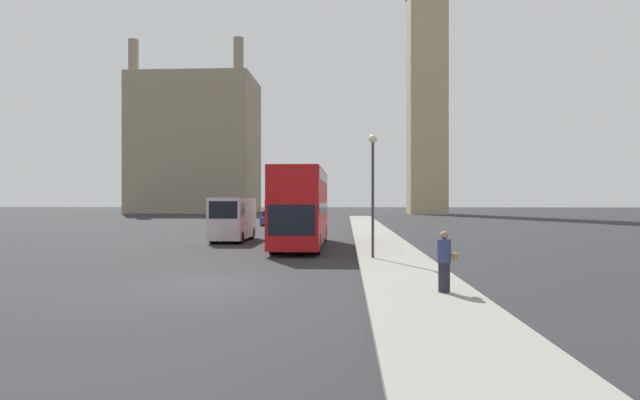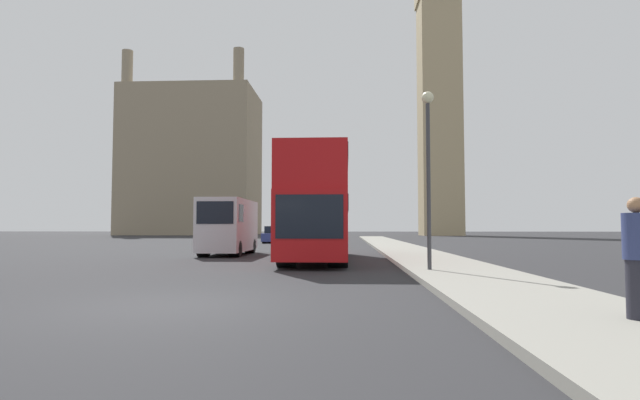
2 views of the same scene
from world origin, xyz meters
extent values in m
plane|color=#28282B|center=(0.00, 0.00, 0.00)|extent=(300.00, 300.00, 0.00)
cube|color=gray|center=(6.56, 0.00, 0.07)|extent=(3.12, 120.00, 0.15)
cube|color=tan|center=(19.08, 75.56, 20.01)|extent=(6.57, 6.57, 40.02)
cube|color=gray|center=(-25.25, 82.00, 13.30)|extent=(23.28, 15.52, 26.60)
cylinder|color=gray|center=(-35.15, 75.41, 29.53)|extent=(1.86, 1.86, 5.85)
cylinder|color=gray|center=(-15.36, 75.41, 29.53)|extent=(1.86, 1.86, 5.85)
cube|color=#B71114|center=(2.00, 12.22, 1.46)|extent=(2.46, 10.53, 2.35)
cube|color=#B71114|center=(2.00, 12.22, 3.47)|extent=(2.46, 10.32, 1.67)
cube|color=black|center=(2.00, 12.22, 2.21)|extent=(2.50, 10.10, 0.55)
cube|color=black|center=(2.00, 12.22, 3.93)|extent=(2.50, 9.89, 0.55)
cube|color=black|center=(2.00, 6.94, 1.74)|extent=(2.17, 0.03, 1.41)
cylinder|color=black|center=(1.11, 8.53, 0.52)|extent=(0.69, 1.04, 1.04)
cylinder|color=black|center=(2.88, 8.53, 0.52)|extent=(0.69, 1.04, 1.04)
cylinder|color=black|center=(1.11, 15.90, 0.52)|extent=(0.69, 1.04, 1.04)
cylinder|color=black|center=(2.88, 15.90, 0.52)|extent=(0.69, 1.04, 1.04)
cube|color=silver|center=(-2.76, 16.08, 1.50)|extent=(1.99, 5.36, 2.57)
cube|color=black|center=(-2.76, 13.39, 2.06)|extent=(1.69, 0.02, 1.03)
cube|color=black|center=(-2.76, 14.34, 2.06)|extent=(2.02, 0.96, 0.82)
cylinder|color=black|center=(-3.51, 14.26, 0.38)|extent=(0.50, 0.77, 0.77)
cylinder|color=black|center=(-2.01, 14.26, 0.38)|extent=(0.50, 0.77, 0.77)
cylinder|color=black|center=(-3.51, 17.90, 0.38)|extent=(0.50, 0.77, 0.77)
cylinder|color=black|center=(-2.01, 17.90, 0.38)|extent=(0.50, 0.77, 0.77)
cylinder|color=#23232D|center=(7.16, -1.80, 0.55)|extent=(0.32, 0.32, 0.81)
cylinder|color=navy|center=(7.16, -1.80, 1.28)|extent=(0.37, 0.37, 0.64)
sphere|color=#9E704C|center=(7.16, -1.80, 1.71)|extent=(0.22, 0.22, 0.22)
cube|color=olive|center=(7.44, -1.80, 1.12)|extent=(0.12, 0.24, 0.20)
cylinder|color=#38383D|center=(5.64, 6.12, 2.64)|extent=(0.12, 0.12, 4.98)
sphere|color=beige|center=(5.64, 6.12, 5.31)|extent=(0.36, 0.36, 0.36)
cube|color=navy|center=(-3.22, 35.58, 0.51)|extent=(1.71, 4.41, 0.71)
cube|color=black|center=(-3.22, 35.69, 1.17)|extent=(1.54, 2.12, 0.62)
cylinder|color=black|center=(-3.89, 34.17, 0.31)|extent=(0.38, 0.61, 0.61)
cylinder|color=black|center=(-2.56, 34.17, 0.31)|extent=(0.38, 0.61, 0.61)
cylinder|color=black|center=(-3.89, 36.99, 0.31)|extent=(0.38, 0.61, 0.61)
cylinder|color=black|center=(-2.56, 36.99, 0.31)|extent=(0.38, 0.61, 0.61)
camera|label=1|loc=(4.47, -15.59, 2.70)|focal=28.00mm
camera|label=2|loc=(3.16, -8.88, 1.40)|focal=28.00mm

